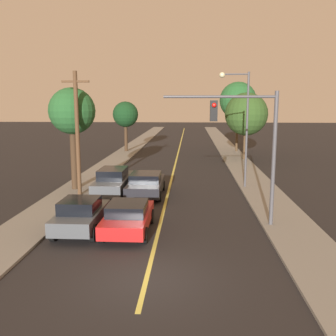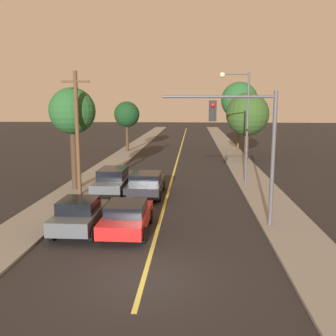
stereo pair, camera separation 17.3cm
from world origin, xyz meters
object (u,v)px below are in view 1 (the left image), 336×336
Objects in this scene: car_near_lane_front at (128,217)px; tree_right_near at (238,100)px; car_outer_lane_second at (114,181)px; traffic_signal_mast at (248,135)px; car_outer_lane_front at (81,215)px; tree_right_far at (246,114)px; car_near_lane_second at (146,184)px; tree_left_far at (126,115)px; streetlamp_right at (241,114)px; utility_pole_left at (77,132)px; tree_left_near at (72,112)px.

tree_right_near is at bearing 73.93° from car_near_lane_front.
car_outer_lane_second is 0.84× the size of traffic_signal_mast.
car_outer_lane_front is at bearing -170.59° from traffic_signal_mast.
tree_right_far is at bearing 55.26° from car_outer_lane_second.
car_near_lane_second is at bearing 90.00° from car_near_lane_front.
tree_left_far reaches higher than car_outer_lane_second.
streetlamp_right is 1.31× the size of tree_left_far.
streetlamp_right is 10.28m from utility_pole_left.
car_near_lane_front is at bearing -167.75° from traffic_signal_mast.
utility_pole_left is (-1.90, -0.80, 3.09)m from car_outer_lane_second.
traffic_signal_mast is (5.19, 1.13, 3.47)m from car_near_lane_front.
car_near_lane_second is 21.28m from tree_left_far.
car_near_lane_front is at bearing -110.57° from tree_right_far.
car_outer_lane_second is 20.61m from tree_left_far.
tree_right_near is (7.98, 27.71, 5.16)m from car_near_lane_front.
tree_left_far is 0.87× the size of tree_right_far.
utility_pole_left is at bearing 122.95° from car_near_lane_front.
tree_right_far reaches higher than car_near_lane_second.
utility_pole_left is at bearing -157.19° from car_outer_lane_second.
tree_right_near is at bearing 61.11° from utility_pole_left.
car_near_lane_second is at bearing -77.02° from tree_left_far.
car_outer_lane_second is (-2.05, 6.89, 0.11)m from car_near_lane_front.
car_outer_lane_second is (0.00, 6.97, 0.04)m from car_outer_lane_front.
traffic_signal_mast is at bearing -95.99° from tree_right_near.
traffic_signal_mast is 0.82× the size of utility_pole_left.
tree_right_near is at bearing 90.69° from tree_right_far.
traffic_signal_mast is at bearing 12.25° from car_near_lane_front.
car_near_lane_front is 0.53× the size of tree_right_near.
tree_left_near is (-4.71, 7.66, 4.29)m from car_near_lane_front.
car_outer_lane_front is 6.97m from car_outer_lane_second.
car_outer_lane_front is 7.17m from utility_pole_left.
car_near_lane_second is 0.77× the size of traffic_signal_mast.
traffic_signal_mast reaches higher than car_outer_lane_front.
car_near_lane_second is 0.71× the size of tree_left_near.
tree_left_near is 1.14× the size of tree_left_far.
tree_right_far is (2.19, 12.46, -0.35)m from streetlamp_right.
car_outer_lane_front is 24.07m from tree_right_far.
car_near_lane_front is 0.70× the size of traffic_signal_mast.
utility_pole_left is at bearing -163.49° from streetlamp_right.
car_near_lane_second is 17.32m from tree_right_far.
car_near_lane_front is 11.52m from streetlamp_right.
tree_left_near is at bearing -90.00° from tree_left_far.
streetlamp_right is (5.87, 9.01, 4.13)m from car_near_lane_front.
tree_right_near reaches higher than car_outer_lane_front.
traffic_signal_mast is at bearing -28.52° from utility_pole_left.
streetlamp_right reaches higher than tree_left_far.
tree_left_near reaches higher than traffic_signal_mast.
tree_right_near reaches higher than traffic_signal_mast.
traffic_signal_mast reaches higher than car_near_lane_front.
tree_left_near is (-2.67, 7.73, 4.22)m from car_outer_lane_front.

